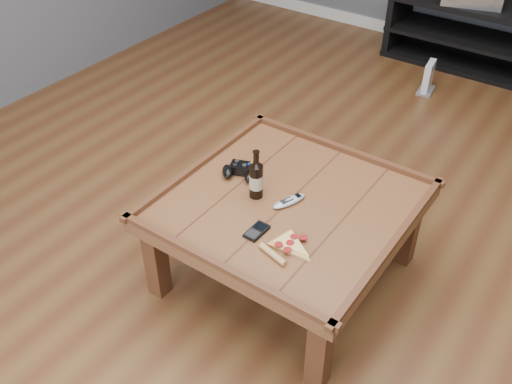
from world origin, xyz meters
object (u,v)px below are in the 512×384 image
Objects in this scene: beer_bottle at (256,178)px; pizza_slice at (288,246)px; coffee_table at (288,212)px; smartphone at (257,231)px; remote_control at (289,201)px; media_console at (480,38)px; game_controller at (241,171)px; game_console at (428,78)px.

pizza_slice is at bearing -34.32° from beer_bottle.
coffee_table is 0.29m from pizza_slice.
remote_control is (0.01, 0.23, 0.00)m from smartphone.
media_console is 7.44× the size of game_controller.
game_console is (0.13, 2.11, -0.37)m from game_controller.
remote_control is (0.01, -0.01, 0.07)m from coffee_table.
game_console is (-0.16, 2.16, -0.36)m from remote_control.
smartphone is at bearing -70.57° from remote_control.
game_console is at bearing 111.60° from pizza_slice.
remote_control reaches higher than smartphone.
beer_bottle is at bearing 160.03° from pizza_slice.
media_console is at bearing 67.45° from game_console.
beer_bottle is at bearing -143.98° from remote_control.
game_console is (-0.15, 2.39, -0.35)m from smartphone.
game_controller is 2.15m from game_console.
pizza_slice is (0.15, -0.24, 0.07)m from coffee_table.
game_console is (-0.15, -0.60, -0.14)m from media_console.
game_controller reaches higher than game_console.
pizza_slice is at bearing -87.10° from media_console.
game_controller is 0.82× the size of game_console.
smartphone is 0.49× the size of game_console.
pizza_slice is (0.15, -2.99, 0.21)m from media_console.
media_console is (0.00, 2.75, -0.15)m from coffee_table.
beer_bottle is (-0.14, -0.05, 0.15)m from coffee_table.
pizza_slice is 1.20× the size of game_console.
pizza_slice reaches higher than remote_control.
media_console is 2.77m from remote_control.
beer_bottle is at bearing -161.54° from coffee_table.
beer_bottle is at bearing -92.82° from media_console.
beer_bottle reaches higher than game_controller.
coffee_table is 4.50× the size of game_console.
coffee_table and pizza_slice have the same top height.
smartphone is (-0.15, 0.00, -0.00)m from pizza_slice.
smartphone is at bearing -94.63° from game_console.
coffee_table is 9.10× the size of smartphone.
coffee_table is at bearing -90.00° from media_console.
game_controller is (-0.14, 0.08, -0.07)m from beer_bottle.
media_console is at bearing 111.29° from remote_control.
pizza_slice is at bearing -37.73° from remote_control.
game_console is (-0.30, 2.39, -0.35)m from pizza_slice.
game_controller is 1.08× the size of remote_control.
remote_control is at bearing -89.82° from media_console.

